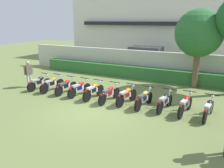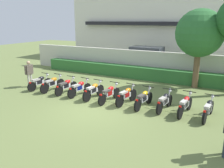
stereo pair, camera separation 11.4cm
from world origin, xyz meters
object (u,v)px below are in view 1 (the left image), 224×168
Objects in this scene: parked_car at (147,58)px; motorcycle_in_row_0 at (39,82)px; motorcycle_in_row_3 at (79,88)px; motorcycle_in_row_10 at (209,109)px; tree_near_inspector at (199,33)px; inspector_person at (28,72)px; motorcycle_in_row_6 at (127,95)px; motorcycle_in_row_7 at (144,99)px; motorcycle_in_row_8 at (165,101)px; motorcycle_in_row_9 at (185,104)px; motorcycle_in_row_4 at (94,91)px; motorcycle_in_row_2 at (66,86)px; motorcycle_in_row_1 at (52,84)px; motorcycle_in_row_5 at (109,94)px.

parked_car is 2.54× the size of motorcycle_in_row_0.
motorcycle_in_row_3 is 0.95× the size of motorcycle_in_row_10.
tree_near_inspector is at bearing -42.99° from parked_car.
inspector_person reaches higher than motorcycle_in_row_10.
motorcycle_in_row_6 is at bearing -0.23° from inspector_person.
motorcycle_in_row_7 is 7.65m from inspector_person.
tree_near_inspector is (4.64, -4.34, 2.39)m from parked_car.
motorcycle_in_row_8 is at bearing -80.31° from motorcycle_in_row_6.
motorcycle_in_row_6 is at bearing 95.25° from motorcycle_in_row_10.
motorcycle_in_row_9 is 1.00× the size of motorcycle_in_row_10.
motorcycle_in_row_10 is at bearing -85.61° from motorcycle_in_row_4.
motorcycle_in_row_10 reaches higher than motorcycle_in_row_2.
motorcycle_in_row_6 is at bearing -76.91° from parked_car.
motorcycle_in_row_2 is 1.00× the size of motorcycle_in_row_3.
motorcycle_in_row_1 is 0.99× the size of motorcycle_in_row_10.
motorcycle_in_row_3 is 0.98m from motorcycle_in_row_4.
tree_near_inspector is 7.15m from motorcycle_in_row_4.
motorcycle_in_row_6 is (0.93, 0.09, 0.01)m from motorcycle_in_row_5.
motorcycle_in_row_4 is at bearing -132.67° from tree_near_inspector.
motorcycle_in_row_4 is (0.20, -9.15, -0.48)m from parked_car.
motorcycle_in_row_8 is (7.68, 0.14, 0.01)m from motorcycle_in_row_0.
motorcycle_in_row_4 is at bearing -1.12° from inspector_person.
tree_near_inspector reaches higher than motorcycle_in_row_1.
motorcycle_in_row_9 is at bearing -61.19° from parked_car.
motorcycle_in_row_8 is (-0.61, -4.70, -2.88)m from tree_near_inspector.
motorcycle_in_row_7 reaches higher than motorcycle_in_row_8.
motorcycle_in_row_2 is at bearing 94.71° from motorcycle_in_row_7.
motorcycle_in_row_7 is at bearing -71.57° from parked_car.
motorcycle_in_row_7 is at bearing 96.01° from motorcycle_in_row_10.
motorcycle_in_row_6 reaches higher than motorcycle_in_row_9.
motorcycle_in_row_5 is (2.88, -0.09, 0.00)m from motorcycle_in_row_2.
motorcycle_in_row_5 is at bearing 97.72° from motorcycle_in_row_9.
motorcycle_in_row_1 is 0.99× the size of motorcycle_in_row_5.
parked_car is 9.34m from motorcycle_in_row_6.
motorcycle_in_row_8 is 8.65m from inspector_person.
parked_car is 9.26m from motorcycle_in_row_2.
motorcycle_in_row_4 is 0.95× the size of motorcycle_in_row_5.
motorcycle_in_row_6 is at bearing -118.13° from tree_near_inspector.
motorcycle_in_row_0 is 3.86m from motorcycle_in_row_4.
motorcycle_in_row_5 is 1.16× the size of inspector_person.
motorcycle_in_row_10 is (3.84, -0.00, -0.01)m from motorcycle_in_row_6.
motorcycle_in_row_4 is (0.97, -0.08, 0.01)m from motorcycle_in_row_3.
motorcycle_in_row_1 reaches higher than motorcycle_in_row_5.
tree_near_inspector is 2.63× the size of motorcycle_in_row_3.
parked_car is 10.87m from motorcycle_in_row_10.
motorcycle_in_row_7 reaches higher than motorcycle_in_row_3.
motorcycle_in_row_0 is 1.10m from inspector_person.
motorcycle_in_row_7 reaches higher than motorcycle_in_row_2.
motorcycle_in_row_5 reaches higher than motorcycle_in_row_2.
motorcycle_in_row_8 is at bearing -97.42° from tree_near_inspector.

